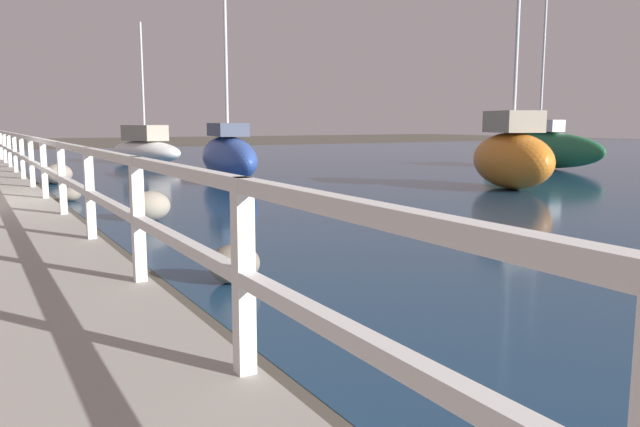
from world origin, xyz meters
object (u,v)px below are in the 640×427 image
object	(u,v)px
sailboat_green	(539,148)
sailboat_blue	(228,156)
sailboat_orange	(512,156)
sailboat_white	(145,148)

from	to	relation	value
sailboat_green	sailboat_blue	world-z (taller)	sailboat_green
sailboat_green	sailboat_orange	bearing A→B (deg)	-140.16
sailboat_white	sailboat_orange	world-z (taller)	sailboat_orange
sailboat_green	sailboat_white	bearing A→B (deg)	144.63
sailboat_orange	sailboat_white	bearing A→B (deg)	127.31
sailboat_green	sailboat_white	xyz separation A→B (m)	(-12.03, 9.64, -0.13)
sailboat_green	sailboat_blue	bearing A→B (deg)	179.20
sailboat_green	sailboat_blue	xyz separation A→B (m)	(-11.88, 0.86, -0.03)
sailboat_green	sailboat_white	world-z (taller)	sailboat_green
sailboat_orange	sailboat_blue	size ratio (longest dim) A/B	1.21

